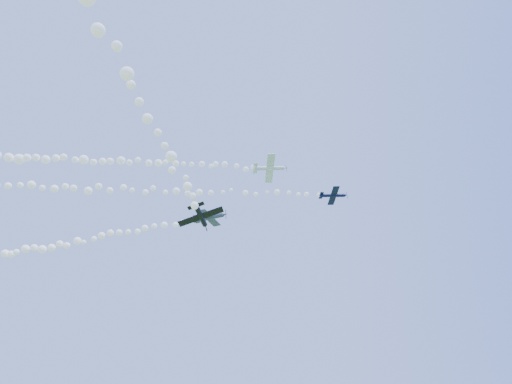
# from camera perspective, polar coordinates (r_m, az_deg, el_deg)

# --- Properties ---
(plane_white) EXTENTS (7.70, 7.87, 2.63)m
(plane_white) POSITION_cam_1_polar(r_m,az_deg,el_deg) (91.83, 1.84, 3.19)
(plane_white) COLOR white
(smoke_trail_white) EXTENTS (68.54, 15.27, 3.17)m
(smoke_trail_white) POSITION_cam_1_polar(r_m,az_deg,el_deg) (95.25, -20.99, 3.95)
(smoke_trail_white) COLOR white
(plane_navy) EXTENTS (6.49, 6.86, 1.73)m
(plane_navy) POSITION_cam_1_polar(r_m,az_deg,el_deg) (94.73, 10.26, -0.44)
(plane_navy) COLOR #0C1035
(smoke_trail_navy) EXTENTS (83.85, 15.45, 2.59)m
(smoke_trail_navy) POSITION_cam_1_polar(r_m,az_deg,el_deg) (94.93, -16.79, 0.28)
(smoke_trail_navy) COLOR white
(plane_grey) EXTENTS (8.01, 8.48, 2.15)m
(plane_grey) POSITION_cam_1_polar(r_m,az_deg,el_deg) (91.73, -6.23, -3.41)
(plane_grey) COLOR #3B4056
(smoke_trail_grey) EXTENTS (81.21, 21.31, 3.50)m
(smoke_trail_grey) POSITION_cam_1_polar(r_m,az_deg,el_deg) (115.93, -26.62, -6.64)
(smoke_trail_grey) COLOR white
(plane_black) EXTENTS (6.74, 6.74, 2.55)m
(plane_black) POSITION_cam_1_polar(r_m,az_deg,el_deg) (64.97, -7.39, -3.18)
(plane_black) COLOR black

